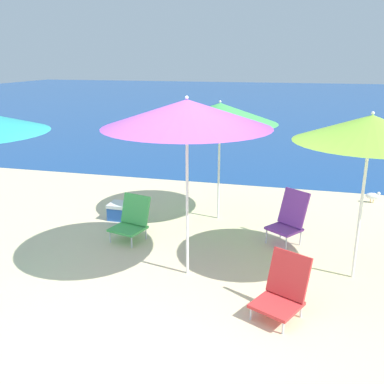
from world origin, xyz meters
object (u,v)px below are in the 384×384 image
(beach_umbrella_purple, at_px, (187,114))
(beach_umbrella_green, at_px, (220,113))
(beach_chair_red, at_px, (283,289))
(beach_chair_purple, at_px, (289,217))
(beach_umbrella_lime, at_px, (371,129))
(cooler_box, at_px, (124,211))
(seagull, at_px, (373,196))
(beach_chair_green, at_px, (132,219))

(beach_umbrella_purple, relative_size, beach_umbrella_green, 1.12)
(beach_chair_red, bearing_deg, beach_chair_purple, 116.50)
(beach_umbrella_purple, bearing_deg, beach_umbrella_lime, 11.63)
(beach_umbrella_lime, relative_size, cooler_box, 4.17)
(beach_umbrella_lime, xyz_separation_m, cooler_box, (-3.67, 1.19, -1.77))
(beach_umbrella_green, relative_size, beach_chair_red, 2.93)
(beach_chair_purple, distance_m, seagull, 2.77)
(beach_umbrella_green, xyz_separation_m, cooler_box, (-1.58, -0.45, -1.69))
(beach_umbrella_purple, height_order, beach_chair_green, beach_umbrella_purple)
(beach_umbrella_purple, xyz_separation_m, beach_umbrella_green, (-0.00, 2.07, -0.25))
(beach_chair_red, bearing_deg, cooler_box, 167.51)
(beach_chair_green, bearing_deg, beach_chair_red, -18.08)
(cooler_box, bearing_deg, beach_chair_red, -38.62)
(cooler_box, relative_size, seagull, 1.89)
(beach_umbrella_lime, xyz_separation_m, beach_umbrella_green, (-2.09, 1.64, -0.08))
(beach_chair_red, relative_size, cooler_box, 1.37)
(beach_umbrella_lime, bearing_deg, beach_chair_red, -128.23)
(beach_umbrella_green, bearing_deg, beach_umbrella_purple, -89.97)
(beach_umbrella_lime, bearing_deg, beach_umbrella_purple, -168.37)
(beach_umbrella_green, height_order, seagull, beach_umbrella_green)
(beach_umbrella_lime, xyz_separation_m, beach_umbrella_purple, (-2.09, -0.43, 0.16))
(beach_umbrella_purple, bearing_deg, beach_chair_purple, 47.13)
(beach_chair_red, relative_size, seagull, 2.58)
(beach_chair_green, relative_size, cooler_box, 1.33)
(cooler_box, xyz_separation_m, seagull, (4.33, 2.02, -0.00))
(beach_chair_red, xyz_separation_m, beach_chair_green, (-2.37, 1.52, 0.02))
(beach_umbrella_purple, bearing_deg, cooler_box, 134.33)
(beach_chair_purple, height_order, cooler_box, beach_chair_purple)
(beach_chair_purple, distance_m, beach_chair_green, 2.40)
(beach_chair_purple, distance_m, cooler_box, 2.84)
(beach_umbrella_lime, relative_size, beach_chair_red, 3.05)
(cooler_box, bearing_deg, beach_umbrella_lime, -17.99)
(beach_chair_green, distance_m, seagull, 4.75)
(beach_umbrella_green, distance_m, beach_chair_green, 2.23)
(beach_umbrella_lime, distance_m, beach_chair_green, 3.61)
(beach_umbrella_purple, height_order, seagull, beach_umbrella_purple)
(beach_chair_green, bearing_deg, beach_umbrella_lime, 6.59)
(beach_umbrella_purple, distance_m, beach_chair_green, 2.26)
(beach_umbrella_green, height_order, beach_chair_green, beach_umbrella_green)
(beach_umbrella_lime, height_order, seagull, beach_umbrella_lime)
(beach_chair_red, xyz_separation_m, cooler_box, (-2.83, 2.26, -0.16))
(beach_umbrella_green, height_order, beach_chair_red, beach_umbrella_green)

